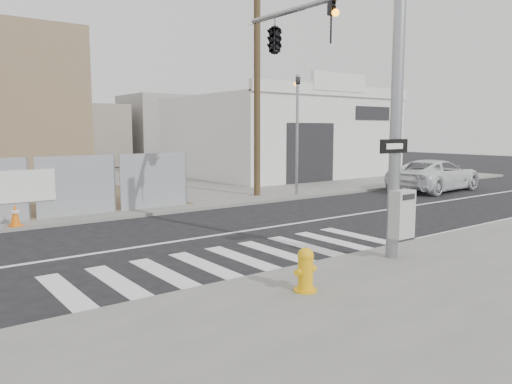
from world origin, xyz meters
TOP-DOWN VIEW (x-y plane):
  - ground at (0.00, 0.00)m, footprint 100.00×100.00m
  - sidewalk_far at (0.00, 14.00)m, footprint 50.00×20.00m
  - signal_pole at (2.49, -2.05)m, footprint 0.96×5.87m
  - far_signal_pole at (8.00, 4.60)m, footprint 0.16×0.20m
  - concrete_wall_right at (-0.50, 14.08)m, footprint 5.50×1.30m
  - auto_shop at (14.00, 12.97)m, footprint 12.00×10.20m
  - utility_pole_right at (6.50, 5.50)m, footprint 1.60×0.28m
  - fire_hydrant at (-0.67, -5.39)m, footprint 0.54×0.54m
  - suv at (15.01, 2.36)m, footprint 5.66×2.98m
  - traffic_cone_d at (-3.47, 4.22)m, footprint 0.44×0.44m

SIDE VIEW (x-z plane):
  - ground at x=0.00m, z-range 0.00..0.00m
  - sidewalk_far at x=0.00m, z-range 0.00..0.12m
  - traffic_cone_d at x=-3.47m, z-range 0.11..0.79m
  - fire_hydrant at x=-0.67m, z-range 0.11..0.91m
  - suv at x=15.01m, z-range 0.00..1.52m
  - auto_shop at x=14.00m, z-range -0.44..5.51m
  - concrete_wall_right at x=-0.50m, z-range -0.62..7.38m
  - far_signal_pole at x=8.00m, z-range 0.68..6.28m
  - signal_pole at x=2.49m, z-range 1.28..8.28m
  - utility_pole_right at x=6.50m, z-range 0.20..10.20m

